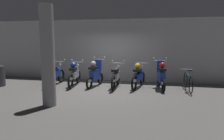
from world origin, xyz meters
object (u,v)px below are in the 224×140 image
Objects in this scene: motorbike_slot_3 at (116,76)px; support_pillar at (48,56)px; bicycle at (188,82)px; motorbike_slot_2 at (95,74)px; motorbike_slot_4 at (139,76)px; motorbike_slot_0 at (55,74)px; motorbike_slot_5 at (161,76)px; motorbike_slot_1 at (75,74)px.

support_pillar is at bearing -117.26° from motorbike_slot_3.
motorbike_slot_2 is at bearing -179.74° from bicycle.
motorbike_slot_3 is 1.01× the size of motorbike_slot_4.
motorbike_slot_3 is (0.94, -0.07, -0.08)m from motorbike_slot_2.
support_pillar is (-4.46, -3.04, 1.17)m from bicycle.
motorbike_slot_2 is (1.89, 0.07, 0.08)m from motorbike_slot_0.
motorbike_slot_2 is at bearing 175.71° from motorbike_slot_3.
bicycle is 5.52m from support_pillar.
motorbike_slot_4 is at bearing 51.70° from support_pillar.
motorbike_slot_5 is at bearing -1.22° from motorbike_slot_4.
motorbike_slot_3 is at bearing 62.74° from support_pillar.
bicycle is (4.83, 0.07, -0.17)m from motorbike_slot_1.
motorbike_slot_3 is at bearing -178.29° from bicycle.
support_pillar reaches higher than motorbike_slot_4.
motorbike_slot_4 is at bearing 10.43° from motorbike_slot_3.
motorbike_slot_1 reaches higher than motorbike_slot_4.
motorbike_slot_3 is at bearing -175.32° from motorbike_slot_5.
motorbike_slot_3 is 1.89m from motorbike_slot_5.
motorbike_slot_2 reaches higher than motorbike_slot_4.
bicycle is 0.56× the size of support_pillar.
bicycle is (1.06, -0.07, -0.21)m from motorbike_slot_5.
bicycle is at bearing 0.88° from motorbike_slot_0.
motorbike_slot_2 is at bearing 2.14° from motorbike_slot_0.
motorbike_slot_2 is at bearing -178.30° from motorbike_slot_5.
motorbike_slot_3 is (2.83, 0.00, 0.00)m from motorbike_slot_0.
motorbike_slot_3 is at bearing -169.57° from motorbike_slot_4.
motorbike_slot_2 is 0.87× the size of motorbike_slot_4.
motorbike_slot_4 is 4.10m from support_pillar.
motorbike_slot_2 is 0.95m from motorbike_slot_3.
bicycle is at bearing 0.77° from motorbike_slot_1.
motorbike_slot_0 is 2.83m from motorbike_slot_3.
motorbike_slot_0 is 0.94m from motorbike_slot_1.
motorbike_slot_1 is at bearing 97.10° from support_pillar.
bicycle is at bearing 0.26° from motorbike_slot_2.
support_pillar is (-1.52, -2.95, 1.04)m from motorbike_slot_3.
motorbike_slot_2 is 2.83m from motorbike_slot_5.
motorbike_slot_1 is 0.95m from motorbike_slot_2.
motorbike_slot_5 is at bearing 1.88° from motorbike_slot_0.
motorbike_slot_2 is 3.89m from bicycle.
support_pillar is at bearing -65.99° from motorbike_slot_0.
motorbike_slot_5 is (3.77, 0.13, 0.04)m from motorbike_slot_1.
motorbike_slot_4 is 1.15× the size of motorbike_slot_5.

